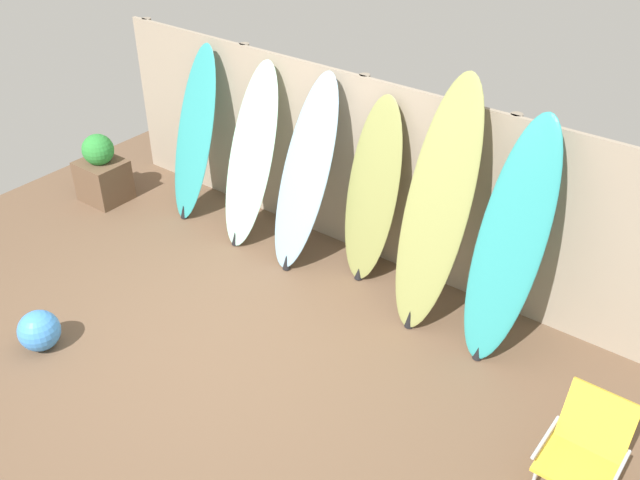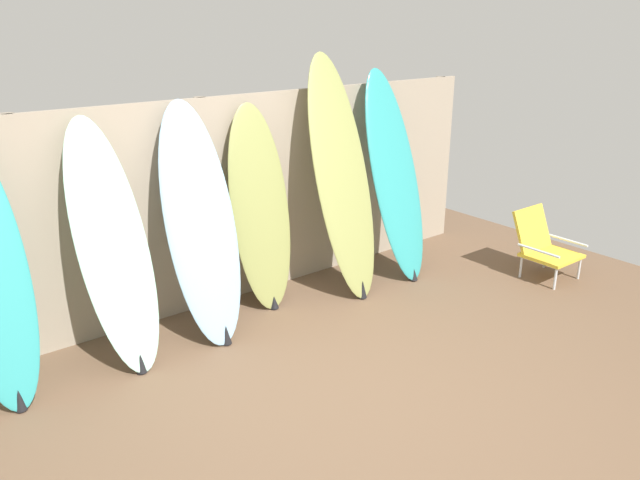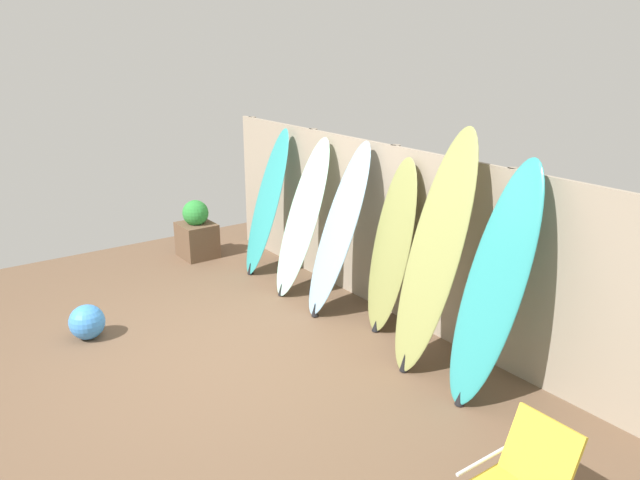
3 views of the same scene
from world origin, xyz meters
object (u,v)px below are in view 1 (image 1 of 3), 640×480
object	(u,v)px
beach_chair	(587,446)
surfboard_skyblue_2	(305,174)
beach_ball	(39,331)
planter_box	(102,172)
surfboard_seafoam_1	(251,157)
surfboard_olive_4	(437,208)
surfboard_teal_0	(194,135)
surfboard_olive_3	(372,193)
surfboard_teal_5	(510,243)

from	to	relation	value
beach_chair	surfboard_skyblue_2	bearing A→B (deg)	176.90
beach_ball	planter_box	bearing A→B (deg)	129.46
surfboard_skyblue_2	planter_box	bearing A→B (deg)	-169.17
surfboard_seafoam_1	beach_chair	size ratio (longest dim) A/B	2.74
beach_ball	surfboard_olive_4	bearing A→B (deg)	45.95
surfboard_teal_0	surfboard_seafoam_1	bearing A→B (deg)	-1.20
surfboard_skyblue_2	surfboard_olive_3	bearing A→B (deg)	13.89
surfboard_olive_4	beach_chair	bearing A→B (deg)	-29.12
surfboard_teal_0	planter_box	xyz separation A→B (m)	(-1.01, -0.50, -0.54)
planter_box	beach_ball	bearing A→B (deg)	-50.54
planter_box	beach_ball	world-z (taller)	planter_box
surfboard_teal_0	surfboard_seafoam_1	xyz separation A→B (m)	(0.80, -0.02, -0.00)
surfboard_skyblue_2	surfboard_olive_4	distance (m)	1.40
surfboard_teal_0	surfboard_teal_5	distance (m)	3.54
beach_ball	surfboard_teal_5	bearing A→B (deg)	38.83
surfboard_teal_5	surfboard_skyblue_2	bearing A→B (deg)	179.38
surfboard_teal_0	beach_chair	bearing A→B (deg)	-12.44
beach_chair	planter_box	xyz separation A→B (m)	(-5.64, 0.52, 0.02)
surfboard_olive_3	beach_chair	size ratio (longest dim) A/B	2.70
beach_chair	beach_ball	bearing A→B (deg)	-146.31
surfboard_olive_4	beach_ball	xyz separation A→B (m)	(-2.30, -2.38, -0.88)
beach_ball	surfboard_teal_0	bearing A→B (deg)	103.41
surfboard_teal_0	surfboard_olive_3	distance (m)	2.14
surfboard_olive_3	beach_ball	size ratio (longest dim) A/B	5.05
surfboard_olive_3	surfboard_teal_5	size ratio (longest dim) A/B	0.89
surfboard_skyblue_2	surfboard_olive_3	size ratio (longest dim) A/B	1.05
surfboard_olive_4	beach_ball	world-z (taller)	surfboard_olive_4
beach_chair	beach_ball	world-z (taller)	beach_chair
surfboard_olive_3	surfboard_teal_5	xyz separation A→B (m)	(1.41, -0.18, 0.11)
surfboard_seafoam_1	surfboard_teal_5	bearing A→B (deg)	-0.65
surfboard_skyblue_2	planter_box	xyz separation A→B (m)	(-2.50, -0.48, -0.57)
beach_ball	surfboard_olive_3	bearing A→B (deg)	58.79
surfboard_teal_0	surfboard_teal_5	world-z (taller)	surfboard_teal_5
surfboard_olive_4	surfboard_teal_5	world-z (taller)	surfboard_olive_4
surfboard_teal_0	surfboard_teal_5	bearing A→B (deg)	-0.78
surfboard_olive_4	beach_chair	xyz separation A→B (m)	(1.75, -0.97, -0.73)
surfboard_skyblue_2	beach_ball	world-z (taller)	surfboard_skyblue_2
surfboard_seafoam_1	surfboard_skyblue_2	bearing A→B (deg)	-0.74
surfboard_olive_3	surfboard_teal_5	bearing A→B (deg)	-7.37
beach_chair	surfboard_teal_0	bearing A→B (deg)	-177.95
surfboard_seafoam_1	surfboard_olive_4	size ratio (longest dim) A/B	0.83
surfboard_teal_5	planter_box	xyz separation A→B (m)	(-4.55, -0.46, -0.64)
surfboard_teal_5	surfboard_olive_3	bearing A→B (deg)	172.63
surfboard_teal_5	beach_chair	xyz separation A→B (m)	(1.09, -0.97, -0.65)
surfboard_teal_5	beach_chair	world-z (taller)	surfboard_teal_5
surfboard_seafoam_1	surfboard_olive_3	world-z (taller)	surfboard_seafoam_1
surfboard_olive_3	planter_box	distance (m)	3.25
surfboard_teal_0	surfboard_olive_4	bearing A→B (deg)	-0.98
surfboard_olive_4	surfboard_teal_5	bearing A→B (deg)	0.12
surfboard_teal_5	surfboard_teal_0	bearing A→B (deg)	179.22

